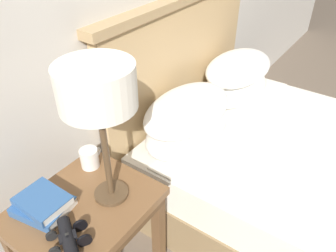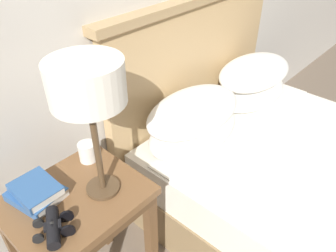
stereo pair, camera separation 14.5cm
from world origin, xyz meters
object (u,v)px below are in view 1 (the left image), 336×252
object	(u,v)px
book_stacked_on_top	(42,201)
book_on_nightstand	(43,207)
coffee_mug	(90,158)
nightstand	(87,224)
bed	(300,174)
table_lamp	(97,92)
binoculars_pair	(68,238)

from	to	relation	value
book_stacked_on_top	book_on_nightstand	bearing A→B (deg)	94.90
coffee_mug	nightstand	bearing A→B (deg)	-142.01
bed	table_lamp	world-z (taller)	table_lamp
bed	binoculars_pair	world-z (taller)	bed
bed	binoculars_pair	xyz separation A→B (m)	(-1.20, 0.48, 0.39)
book_on_nightstand	coffee_mug	world-z (taller)	coffee_mug
nightstand	bed	distance (m)	1.23
table_lamp	coffee_mug	world-z (taller)	table_lamp
table_lamp	book_stacked_on_top	size ratio (longest dim) A/B	3.06
nightstand	bed	xyz separation A→B (m)	(1.06, -0.56, -0.26)
binoculars_pair	book_on_nightstand	bearing A→B (deg)	78.17
book_on_nightstand	coffee_mug	xyz separation A→B (m)	(0.27, 0.04, 0.03)
coffee_mug	book_on_nightstand	bearing A→B (deg)	-172.56
bed	book_stacked_on_top	bearing A→B (deg)	150.65
book_on_nightstand	book_stacked_on_top	size ratio (longest dim) A/B	1.20
book_stacked_on_top	bed	bearing A→B (deg)	-29.35
bed	book_stacked_on_top	xyz separation A→B (m)	(-1.16, 0.65, 0.42)
bed	book_stacked_on_top	world-z (taller)	bed
binoculars_pair	coffee_mug	xyz separation A→B (m)	(0.31, 0.22, 0.02)
book_on_nightstand	coffee_mug	distance (m)	0.27
nightstand	book_on_nightstand	size ratio (longest dim) A/B	3.19
bed	binoculars_pair	bearing A→B (deg)	158.24
bed	table_lamp	distance (m)	1.36
nightstand	bed	size ratio (longest dim) A/B	0.35
table_lamp	book_on_nightstand	xyz separation A→B (m)	(-0.20, 0.15, -0.43)
book_stacked_on_top	coffee_mug	bearing A→B (deg)	8.84
table_lamp	coffee_mug	distance (m)	0.45
nightstand	coffee_mug	bearing A→B (deg)	37.99
nightstand	table_lamp	world-z (taller)	table_lamp
binoculars_pair	nightstand	bearing A→B (deg)	31.42
bed	binoculars_pair	size ratio (longest dim) A/B	11.99
book_stacked_on_top	coffee_mug	xyz separation A→B (m)	(0.27, 0.04, -0.01)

